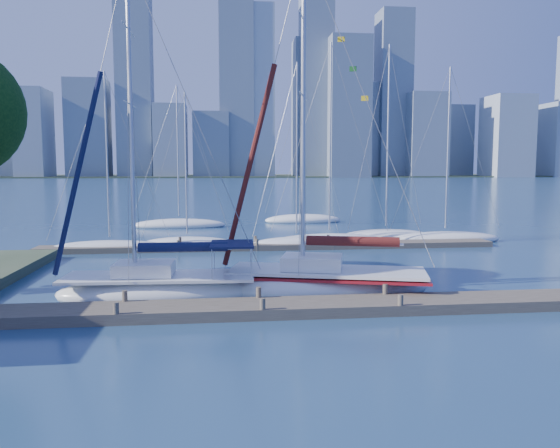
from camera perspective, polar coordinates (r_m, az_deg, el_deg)
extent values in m
plane|color=navy|center=(20.33, -2.04, -9.36)|extent=(700.00, 700.00, 0.00)
cube|color=#433C31|center=(20.28, -2.05, -8.82)|extent=(26.00, 2.00, 0.40)
cube|color=#433C31|center=(36.10, -0.93, -2.33)|extent=(30.00, 1.80, 0.36)
cube|color=#38472D|center=(339.60, -6.41, 4.96)|extent=(800.00, 100.00, 1.50)
ellipsoid|color=white|center=(23.07, -12.47, -7.03)|extent=(8.39, 3.06, 1.45)
cube|color=white|center=(22.93, -12.51, -5.38)|extent=(7.77, 2.81, 0.12)
cube|color=white|center=(22.96, -13.97, -4.54)|extent=(2.40, 1.86, 0.53)
cylinder|color=silver|center=(22.74, -15.32, 10.40)|extent=(0.17, 0.17, 12.49)
cylinder|color=silver|center=(22.62, -10.08, -2.62)|extent=(3.93, 0.26, 0.10)
cylinder|color=#101335|center=(22.60, -10.08, -2.37)|extent=(3.62, 0.54, 0.39)
cube|color=#101335|center=(22.48, -5.04, -2.10)|extent=(1.84, 2.38, 0.08)
ellipsoid|color=white|center=(23.45, 4.89, -6.66)|extent=(9.34, 5.15, 1.56)
cube|color=white|center=(23.30, 4.91, -4.91)|extent=(8.64, 4.76, 0.12)
cube|color=white|center=(23.28, 3.38, -4.00)|extent=(2.90, 2.48, 0.57)
cylinder|color=silver|center=(23.09, 2.43, 11.59)|extent=(0.19, 0.19, 13.21)
cylinder|color=silver|center=(23.06, 7.58, -2.05)|extent=(4.09, 1.21, 0.10)
cylinder|color=#420E11|center=(23.05, 7.58, -1.79)|extent=(3.84, 1.42, 0.42)
cube|color=maroon|center=(23.33, 4.90, -5.34)|extent=(8.85, 4.92, 0.10)
ellipsoid|color=white|center=(37.09, -17.35, -2.39)|extent=(7.82, 3.35, 0.98)
cylinder|color=silver|center=(36.74, -17.63, 6.87)|extent=(0.11, 0.11, 10.52)
ellipsoid|color=white|center=(37.74, -9.66, -2.06)|extent=(6.54, 4.43, 0.99)
cylinder|color=silver|center=(37.38, -9.81, 6.24)|extent=(0.11, 0.11, 9.46)
ellipsoid|color=white|center=(36.87, 1.74, -2.15)|extent=(6.46, 3.29, 1.04)
cylinder|color=silver|center=(36.52, 1.77, 7.85)|extent=(0.11, 0.11, 11.29)
ellipsoid|color=white|center=(38.36, 5.18, -1.83)|extent=(8.41, 3.20, 1.13)
cylinder|color=silver|center=(38.07, 5.28, 8.97)|extent=(0.12, 0.12, 12.75)
ellipsoid|color=white|center=(41.00, 11.00, -1.39)|extent=(7.48, 5.15, 1.23)
cylinder|color=silver|center=(40.74, 11.21, 8.97)|extent=(0.13, 0.13, 12.98)
ellipsoid|color=white|center=(41.28, 16.87, -1.52)|extent=(8.29, 2.47, 1.12)
cylinder|color=silver|center=(40.98, 17.15, 7.54)|extent=(0.12, 0.12, 11.39)
ellipsoid|color=white|center=(49.89, -10.49, -0.11)|extent=(8.46, 3.14, 1.17)
cylinder|color=silver|center=(49.65, -10.63, 7.51)|extent=(0.13, 0.13, 11.53)
ellipsoid|color=white|center=(53.65, 2.42, 0.41)|extent=(7.53, 2.54, 1.22)
cylinder|color=silver|center=(53.44, 2.45, 8.10)|extent=(0.13, 0.13, 12.59)
cube|color=#8F9AAC|center=(349.26, -26.83, 8.63)|extent=(13.92, 14.18, 51.66)
cube|color=gray|center=(318.60, -24.32, 8.59)|extent=(14.92, 23.42, 46.34)
cube|color=slate|center=(315.21, -19.40, 9.34)|extent=(21.47, 17.63, 52.18)
cube|color=#8F9AAC|center=(332.49, -14.75, 8.20)|extent=(16.03, 17.61, 39.62)
cube|color=gray|center=(305.78, -11.35, 8.46)|extent=(17.38, 19.81, 39.24)
cube|color=slate|center=(306.50, -7.22, 8.19)|extent=(19.51, 16.86, 35.69)
cube|color=#8F9AAC|center=(312.67, -2.46, 13.56)|extent=(19.06, 14.99, 94.18)
cube|color=gray|center=(330.41, 2.75, 11.90)|extent=(15.21, 17.46, 79.83)
cube|color=slate|center=(308.48, 7.14, 11.92)|extent=(22.13, 18.95, 75.94)
cube|color=#8F9AAC|center=(328.43, 9.94, 9.56)|extent=(14.78, 17.11, 53.66)
cube|color=gray|center=(321.85, 14.92, 8.92)|extent=(21.62, 18.80, 46.84)
cube|color=slate|center=(361.44, 17.82, 8.23)|extent=(16.90, 17.52, 43.59)
cube|color=#8F9AAC|center=(341.82, 22.60, 8.41)|extent=(22.51, 23.94, 45.98)
cube|color=gray|center=(357.56, 26.87, 7.80)|extent=(13.28, 21.38, 42.27)
cube|color=slate|center=(317.34, -14.99, 15.63)|extent=(18.66, 18.00, 120.13)
cube|color=slate|center=(313.61, -4.61, 14.86)|extent=(18.68, 18.00, 108.56)
cube|color=slate|center=(317.91, 3.78, 14.07)|extent=(17.45, 18.00, 101.20)
cube|color=slate|center=(328.41, 11.72, 13.03)|extent=(18.11, 18.00, 93.60)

